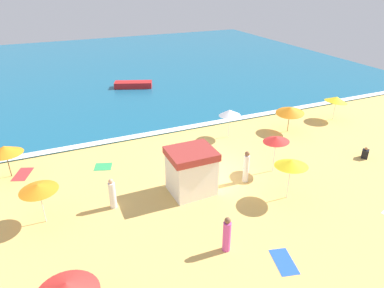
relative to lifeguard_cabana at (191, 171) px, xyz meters
The scene contains 20 objects.
ground_plane 3.21m from the lifeguard_cabana, 36.45° to the left, with size 60.00×60.00×0.00m, color #EDBC60.
ocean_water 29.86m from the lifeguard_cabana, 85.47° to the left, with size 60.00×44.00×0.10m, color #196084.
wave_breaker_foam 8.46m from the lifeguard_cabana, 73.68° to the left, with size 57.00×0.70×0.01m, color white.
lifeguard_cabana is the anchor object (origin of this frame).
beach_umbrella_0 5.52m from the lifeguard_cabana, ahead, with size 2.17×2.16×2.37m.
beach_umbrella_1 10.89m from the lifeguard_cabana, 148.05° to the left, with size 2.01×2.03×2.07m.
beach_umbrella_2 10.95m from the lifeguard_cabana, 23.98° to the left, with size 2.95×2.95×2.07m.
beach_umbrella_3 7.61m from the lifeguard_cabana, behind, with size 2.46×2.46×2.16m.
beach_umbrella_4 7.64m from the lifeguard_cabana, 45.23° to the left, with size 2.19×2.19×2.18m.
beach_umbrella_6 5.27m from the lifeguard_cabana, 30.44° to the right, with size 1.78×1.80×2.39m.
beach_umbrella_7 15.73m from the lifeguard_cabana, 18.11° to the left, with size 1.97×1.93×2.07m.
beach_umbrella_8 9.12m from the lifeguard_cabana, 139.79° to the right, with size 2.90×2.90×2.10m.
beachgoer_0 12.05m from the lifeguard_cabana, ahead, with size 0.57×0.57×0.78m.
beachgoer_3 3.33m from the lifeguard_cabana, ahead, with size 0.43×0.43×1.95m.
beachgoer_4 4.31m from the lifeguard_cabana, behind, with size 0.49×0.49×1.71m.
beachgoer_5 4.82m from the lifeguard_cabana, 95.00° to the right, with size 0.41×0.41×1.75m.
beach_towel_0 10.45m from the lifeguard_cabana, 146.39° to the left, with size 1.34×1.76×0.01m.
beach_towel_1 6.30m from the lifeguard_cabana, 130.48° to the left, with size 1.30×1.25×0.01m.
beach_towel_2 6.68m from the lifeguard_cabana, 76.97° to the right, with size 1.13×1.66×0.01m.
small_boat_0 20.01m from the lifeguard_cabana, 84.13° to the left, with size 4.03×2.54×0.61m.
Camera 1 is at (-8.76, -16.44, 10.94)m, focal length 32.26 mm.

